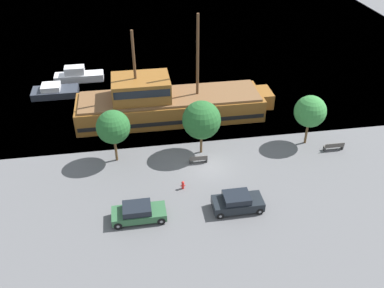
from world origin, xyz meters
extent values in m
plane|color=#5B5B5E|center=(0.00, 0.00, 0.00)|extent=(160.00, 160.00, 0.00)
plane|color=teal|center=(0.00, 44.00, 0.00)|extent=(80.00, 80.00, 0.00)
cube|color=brown|center=(-2.44, 9.43, 1.20)|extent=(20.00, 5.36, 2.41)
cube|color=black|center=(-2.44, 9.43, 0.84)|extent=(19.60, 5.44, 0.45)
cube|color=brown|center=(8.16, 9.43, 1.57)|extent=(1.40, 2.95, 1.69)
cube|color=brown|center=(-2.44, 9.43, 2.53)|extent=(19.20, 4.93, 0.25)
cube|color=brown|center=(-5.44, 9.43, 3.79)|extent=(6.00, 4.29, 2.27)
cube|color=black|center=(-5.44, 9.43, 4.13)|extent=(5.70, 4.35, 0.82)
cylinder|color=#4C331E|center=(0.56, 9.43, 6.99)|extent=(0.28, 0.28, 8.67)
cylinder|color=#4C331E|center=(-5.94, 9.43, 6.34)|extent=(0.28, 0.28, 7.37)
cube|color=silver|center=(-12.87, 20.57, 0.47)|extent=(6.10, 1.85, 0.94)
cube|color=silver|center=(-13.33, 20.57, 1.44)|extent=(2.44, 1.44, 0.99)
cube|color=black|center=(-12.60, 20.57, 1.44)|extent=(0.12, 1.29, 0.79)
cube|color=#2D333D|center=(-15.48, 16.77, 0.42)|extent=(5.39, 2.59, 0.83)
cube|color=silver|center=(-15.88, 16.77, 1.14)|extent=(2.16, 2.02, 0.62)
cube|color=black|center=(-15.23, 16.77, 1.14)|extent=(0.12, 1.81, 0.49)
cube|color=#2D5B38|center=(-6.75, -6.11, 0.55)|extent=(4.25, 1.84, 0.61)
cube|color=black|center=(-6.88, -6.11, 1.13)|extent=(2.21, 1.66, 0.53)
cylinder|color=black|center=(-5.09, -6.94, 0.33)|extent=(0.65, 0.22, 0.65)
cylinder|color=gray|center=(-5.09, -6.94, 0.33)|extent=(0.25, 0.25, 0.25)
cylinder|color=black|center=(-5.09, -5.28, 0.33)|extent=(0.65, 0.22, 0.65)
cylinder|color=gray|center=(-5.09, -5.28, 0.33)|extent=(0.25, 0.25, 0.25)
cylinder|color=black|center=(-8.42, -6.94, 0.33)|extent=(0.65, 0.22, 0.65)
cylinder|color=gray|center=(-8.42, -6.94, 0.33)|extent=(0.25, 0.25, 0.25)
cylinder|color=black|center=(-8.42, -5.28, 0.33)|extent=(0.65, 0.22, 0.65)
cylinder|color=gray|center=(-8.42, -5.28, 0.33)|extent=(0.25, 0.25, 0.25)
cube|color=black|center=(1.20, -6.22, 0.60)|extent=(4.07, 1.88, 0.75)
cube|color=black|center=(1.08, -6.22, 1.24)|extent=(2.12, 1.69, 0.53)
cylinder|color=black|center=(2.81, -7.07, 0.30)|extent=(0.61, 0.22, 0.61)
cylinder|color=gray|center=(2.81, -7.07, 0.30)|extent=(0.23, 0.25, 0.23)
cylinder|color=black|center=(2.81, -5.37, 0.30)|extent=(0.61, 0.22, 0.61)
cylinder|color=gray|center=(2.81, -5.37, 0.30)|extent=(0.23, 0.25, 0.23)
cylinder|color=black|center=(-0.41, -7.07, 0.30)|extent=(0.61, 0.22, 0.61)
cylinder|color=gray|center=(-0.41, -7.07, 0.30)|extent=(0.23, 0.25, 0.23)
cylinder|color=black|center=(-0.41, -5.37, 0.30)|extent=(0.61, 0.22, 0.61)
cylinder|color=gray|center=(-0.41, -5.37, 0.30)|extent=(0.23, 0.25, 0.23)
cylinder|color=red|center=(-2.81, -2.94, 0.28)|extent=(0.22, 0.22, 0.56)
sphere|color=red|center=(-2.81, -2.94, 0.64)|extent=(0.25, 0.25, 0.25)
cylinder|color=red|center=(-2.97, -2.94, 0.31)|extent=(0.10, 0.09, 0.09)
cylinder|color=red|center=(-2.65, -2.94, 0.31)|extent=(0.10, 0.09, 0.09)
cube|color=#4C4742|center=(12.57, 0.58, 0.42)|extent=(1.98, 0.45, 0.05)
cube|color=#4C4742|center=(12.57, 0.39, 0.65)|extent=(1.98, 0.06, 0.40)
cube|color=#2D2D2D|center=(11.64, 0.58, 0.20)|extent=(0.12, 0.36, 0.40)
cube|color=#2D2D2D|center=(13.49, 0.58, 0.20)|extent=(0.12, 0.36, 0.40)
cube|color=#4C4742|center=(-0.85, 0.59, 0.42)|extent=(1.66, 0.45, 0.05)
cube|color=#4C4742|center=(-0.85, 0.40, 0.65)|extent=(1.66, 0.06, 0.40)
cube|color=#2D2D2D|center=(-1.62, 0.59, 0.20)|extent=(0.12, 0.36, 0.40)
cube|color=#2D2D2D|center=(-0.08, 0.59, 0.20)|extent=(0.12, 0.36, 0.40)
cylinder|color=brown|center=(-8.39, 2.23, 1.17)|extent=(0.24, 0.24, 2.35)
sphere|color=#235B28|center=(-8.39, 2.23, 3.67)|extent=(3.10, 3.10, 3.10)
cylinder|color=brown|center=(-0.29, 2.25, 1.04)|extent=(0.24, 0.24, 2.08)
sphere|color=#235B28|center=(-0.29, 2.25, 3.62)|extent=(3.62, 3.62, 3.62)
cylinder|color=brown|center=(10.31, 2.21, 1.14)|extent=(0.24, 0.24, 2.29)
sphere|color=#337A38|center=(10.31, 2.21, 3.60)|extent=(3.09, 3.09, 3.09)
camera|label=1|loc=(-6.57, -31.29, 23.84)|focal=40.00mm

